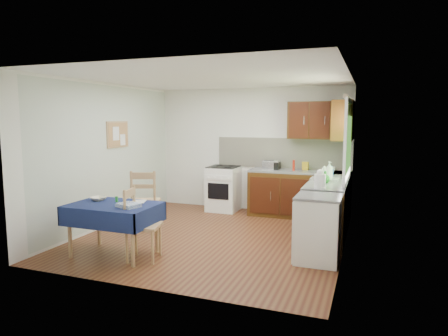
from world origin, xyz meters
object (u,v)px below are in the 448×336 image
(chair_near, at_px, (140,222))
(kettle, at_px, (320,180))
(dish_rack, at_px, (325,178))
(dining_table, at_px, (114,211))
(chair_far, at_px, (145,199))
(sandwich_press, at_px, (272,165))
(toaster, at_px, (269,165))

(chair_near, distance_m, kettle, 2.57)
(chair_near, relative_size, dish_rack, 2.21)
(dish_rack, bearing_deg, dining_table, -124.86)
(chair_far, xyz_separation_m, sandwich_press, (1.70, 1.93, 0.44))
(sandwich_press, height_order, kettle, kettle)
(chair_far, relative_size, chair_near, 1.07)
(dining_table, bearing_deg, chair_far, 104.76)
(dish_rack, height_order, kettle, kettle)
(chair_near, xyz_separation_m, sandwich_press, (1.04, 3.13, 0.47))
(chair_far, relative_size, dish_rack, 2.36)
(dining_table, xyz_separation_m, dish_rack, (2.59, 2.07, 0.31))
(sandwich_press, bearing_deg, chair_near, -101.04)
(chair_near, relative_size, sandwich_press, 3.26)
(dining_table, xyz_separation_m, toaster, (1.43, 3.01, 0.37))
(dish_rack, distance_m, kettle, 0.86)
(chair_near, height_order, kettle, kettle)
(dining_table, bearing_deg, chair_near, 1.12)
(toaster, xyz_separation_m, sandwich_press, (0.04, 0.10, 0.00))
(chair_far, xyz_separation_m, kettle, (2.85, 0.04, 0.47))
(sandwich_press, bearing_deg, chair_far, -124.03)
(dish_rack, xyz_separation_m, kettle, (0.03, -0.85, 0.10))
(chair_far, distance_m, dish_rack, 2.99)
(dish_rack, bearing_deg, sandwich_press, 153.74)
(chair_far, relative_size, sandwich_press, 3.48)
(chair_near, bearing_deg, chair_far, 15.68)
(dining_table, bearing_deg, kettle, 28.70)
(chair_far, relative_size, toaster, 4.47)
(chair_far, distance_m, chair_near, 1.37)
(chair_far, relative_size, kettle, 3.83)
(kettle, bearing_deg, dish_rack, 91.83)
(dining_table, height_order, toaster, toaster)
(dining_table, relative_size, chair_far, 1.15)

